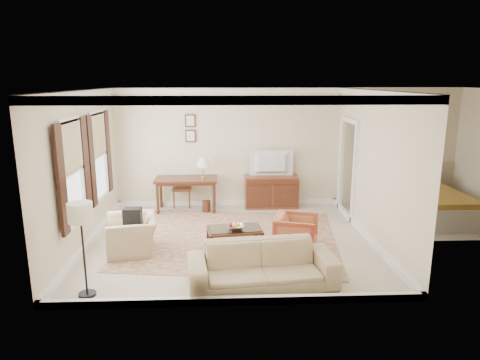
{
  "coord_description": "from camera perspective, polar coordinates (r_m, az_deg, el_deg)",
  "views": [
    {
      "loc": [
        -0.16,
        -7.91,
        3.08
      ],
      "look_at": [
        0.2,
        0.3,
        1.15
      ],
      "focal_mm": 32.0,
      "sensor_mm": 36.0,
      "label": 1
    }
  ],
  "objects": [
    {
      "name": "coffee_table",
      "position": [
        7.96,
        -0.72,
        -7.1
      ],
      "size": [
        1.05,
        0.7,
        0.42
      ],
      "rotation": [
        0.0,
        0.0,
        0.13
      ],
      "color": "#4B2315",
      "rests_on": "room_shell"
    },
    {
      "name": "rug",
      "position": [
        8.59,
        -1.11,
        -7.77
      ],
      "size": [
        4.48,
        3.99,
        0.01
      ],
      "primitive_type": "cube",
      "rotation": [
        0.0,
        0.0,
        -0.13
      ],
      "color": "maroon",
      "rests_on": "room_shell"
    },
    {
      "name": "fruit_bowl",
      "position": [
        7.86,
        -0.52,
        -6.18
      ],
      "size": [
        0.42,
        0.42,
        0.1
      ],
      "primitive_type": "imported",
      "color": "silver",
      "rests_on": "coffee_table"
    },
    {
      "name": "doorway",
      "position": [
        10.04,
        14.15,
        1.3
      ],
      "size": [
        0.1,
        1.12,
        2.25
      ],
      "primitive_type": null,
      "color": "white",
      "rests_on": "room_shell"
    },
    {
      "name": "tv",
      "position": [
        10.34,
        4.27,
        3.29
      ],
      "size": [
        1.02,
        0.58,
        0.13
      ],
      "primitive_type": "imported",
      "rotation": [
        0.0,
        0.0,
        3.14
      ],
      "color": "black",
      "rests_on": "sideboard"
    },
    {
      "name": "writing_desk",
      "position": [
        10.26,
        -7.17,
        -0.33
      ],
      "size": [
        1.47,
        0.73,
        0.8
      ],
      "color": "#4B2315",
      "rests_on": "room_shell"
    },
    {
      "name": "room_shell",
      "position": [
        7.94,
        -1.36,
        8.81
      ],
      "size": [
        5.51,
        5.01,
        2.91
      ],
      "color": "beige",
      "rests_on": "ground"
    },
    {
      "name": "desk_lamp",
      "position": [
        10.16,
        -4.92,
        1.66
      ],
      "size": [
        0.32,
        0.32,
        0.5
      ],
      "primitive_type": null,
      "color": "silver",
      "rests_on": "writing_desk"
    },
    {
      "name": "window_front",
      "position": [
        7.8,
        -21.47,
        0.96
      ],
      "size": [
        0.12,
        1.56,
        1.8
      ],
      "primitive_type": null,
      "color": "#CCB284",
      "rests_on": "room_shell"
    },
    {
      "name": "floor_lamp",
      "position": [
        6.43,
        -20.47,
        -4.96
      ],
      "size": [
        0.35,
        0.35,
        1.41
      ],
      "color": "black",
      "rests_on": "room_shell"
    },
    {
      "name": "club_armchair",
      "position": [
        8.08,
        -14.24,
        -6.31
      ],
      "size": [
        0.84,
        1.11,
        0.88
      ],
      "primitive_type": "imported",
      "rotation": [
        0.0,
        0.0,
        -1.37
      ],
      "color": "tan",
      "rests_on": "room_shell"
    },
    {
      "name": "book_a",
      "position": [
        7.99,
        -1.29,
        -8.18
      ],
      "size": [
        0.28,
        0.06,
        0.38
      ],
      "primitive_type": "imported",
      "rotation": [
        0.0,
        0.0,
        0.08
      ],
      "color": "brown",
      "rests_on": "coffee_table"
    },
    {
      "name": "annex_bedroom",
      "position": [
        10.55,
        23.78,
        -2.99
      ],
      "size": [
        3.0,
        2.7,
        2.9
      ],
      "color": "beige",
      "rests_on": "ground"
    },
    {
      "name": "desk_chair",
      "position": [
        10.65,
        -7.74,
        -0.78
      ],
      "size": [
        0.49,
        0.49,
        1.05
      ],
      "primitive_type": null,
      "rotation": [
        0.0,
        0.0,
        0.09
      ],
      "color": "brown",
      "rests_on": "room_shell"
    },
    {
      "name": "sofa",
      "position": [
        6.6,
        2.97,
        -10.4
      ],
      "size": [
        2.3,
        0.9,
        0.88
      ],
      "primitive_type": "imported",
      "rotation": [
        0.0,
        0.0,
        0.11
      ],
      "color": "tan",
      "rests_on": "room_shell"
    },
    {
      "name": "book_b",
      "position": [
        8.01,
        0.85,
        -8.16
      ],
      "size": [
        0.26,
        0.16,
        0.38
      ],
      "primitive_type": "imported",
      "rotation": [
        0.0,
        0.0,
        -0.51
      ],
      "color": "brown",
      "rests_on": "coffee_table"
    },
    {
      "name": "sideboard",
      "position": [
        10.55,
        4.18,
        -1.54
      ],
      "size": [
        1.29,
        0.5,
        0.8
      ],
      "primitive_type": "cube",
      "color": "brown",
      "rests_on": "room_shell"
    },
    {
      "name": "backpack",
      "position": [
        7.97,
        -14.14,
        -4.71
      ],
      "size": [
        0.27,
        0.35,
        0.4
      ],
      "primitive_type": "cube",
      "rotation": [
        0.0,
        0.0,
        -1.4
      ],
      "color": "black",
      "rests_on": "club_armchair"
    },
    {
      "name": "framed_prints",
      "position": [
        10.47,
        -6.63,
        6.88
      ],
      "size": [
        0.25,
        0.04,
        0.68
      ],
      "primitive_type": null,
      "color": "#4B2315",
      "rests_on": "room_shell"
    },
    {
      "name": "window_rear",
      "position": [
        9.3,
        -18.36,
        3.07
      ],
      "size": [
        0.12,
        1.56,
        1.8
      ],
      "primitive_type": null,
      "color": "#CCB284",
      "rests_on": "room_shell"
    },
    {
      "name": "striped_armchair",
      "position": [
        7.93,
        7.5,
        -6.82
      ],
      "size": [
        0.88,
        0.91,
        0.76
      ],
      "primitive_type": "imported",
      "rotation": [
        0.0,
        0.0,
        1.27
      ],
      "color": "maroon",
      "rests_on": "room_shell"
    }
  ]
}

